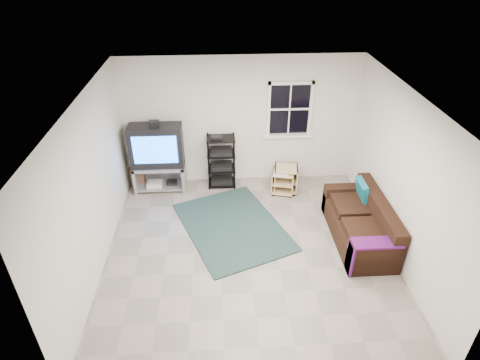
{
  "coord_description": "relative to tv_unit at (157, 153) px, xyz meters",
  "views": [
    {
      "loc": [
        -0.44,
        -4.95,
        4.47
      ],
      "look_at": [
        -0.12,
        0.4,
        1.14
      ],
      "focal_mm": 30.0,
      "sensor_mm": 36.0,
      "label": 1
    }
  ],
  "objects": [
    {
      "name": "shag_rug",
      "position": [
        1.4,
        -1.37,
        -0.8
      ],
      "size": [
        2.24,
        2.57,
        0.03
      ],
      "primitive_type": "cube",
      "rotation": [
        0.0,
        0.0,
        0.38
      ],
      "color": "black",
      "rests_on": "ground"
    },
    {
      "name": "tv_unit",
      "position": [
        0.0,
        0.0,
        0.0
      ],
      "size": [
        1.01,
        0.5,
        1.48
      ],
      "color": "#93949B",
      "rests_on": "ground"
    },
    {
      "name": "room",
      "position": [
        2.59,
        0.24,
        0.66
      ],
      "size": [
        4.6,
        4.62,
        4.6
      ],
      "color": "gray",
      "rests_on": "ground"
    },
    {
      "name": "sofa",
      "position": [
        3.54,
        -1.8,
        -0.52
      ],
      "size": [
        0.81,
        1.82,
        0.83
      ],
      "color": "black",
      "rests_on": "ground"
    },
    {
      "name": "av_rack",
      "position": [
        1.24,
        0.05,
        -0.33
      ],
      "size": [
        0.55,
        0.4,
        1.1
      ],
      "color": "black",
      "rests_on": "ground"
    },
    {
      "name": "paper_bag",
      "position": [
        -0.48,
        0.14,
        -0.62
      ],
      "size": [
        0.27,
        0.18,
        0.38
      ],
      "primitive_type": "cube",
      "rotation": [
        0.0,
        0.0,
        -0.02
      ],
      "color": "brown",
      "rests_on": "ground"
    },
    {
      "name": "side_table_right",
      "position": [
        2.45,
        -0.28,
        -0.54
      ],
      "size": [
        0.52,
        0.52,
        0.49
      ],
      "rotation": [
        0.0,
        0.0,
        -0.25
      ],
      "color": "#DBBE87",
      "rests_on": "ground"
    },
    {
      "name": "side_table_left",
      "position": [
        2.52,
        -0.2,
        -0.53
      ],
      "size": [
        0.51,
        0.51,
        0.53
      ],
      "rotation": [
        0.0,
        0.0,
        -0.15
      ],
      "color": "#DBBE87",
      "rests_on": "ground"
    }
  ]
}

